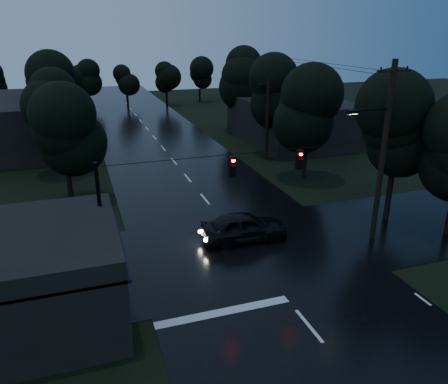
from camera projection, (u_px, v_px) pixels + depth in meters
main_road at (174, 162)px, 40.00m from camera, size 12.00×120.00×0.02m
cross_street at (246, 249)px, 24.03m from camera, size 60.00×9.00×0.02m
building_far_right at (292, 120)px, 47.01m from camera, size 10.00×14.00×4.40m
building_far_left at (14, 124)px, 43.77m from camera, size 10.00×16.00×5.00m
utility_pole_main at (382, 150)px, 23.55m from camera, size 3.50×0.30×10.00m
utility_pole_far at (267, 118)px, 39.38m from camera, size 2.00×0.30×7.50m
anchor_pole_left at (102, 226)px, 19.83m from camera, size 0.18×0.18×6.00m
span_signals at (266, 162)px, 21.47m from camera, size 15.00×0.37×1.12m
tree_corner_near at (399, 126)px, 25.85m from camera, size 4.48×4.48×9.44m
tree_left_a at (62, 130)px, 28.35m from camera, size 3.92×3.92×8.26m
tree_left_b at (55, 106)px, 35.14m from camera, size 4.20×4.20×8.85m
tree_left_c at (50, 87)px, 43.69m from camera, size 4.48×4.48×9.44m
tree_right_a at (308, 109)px, 33.66m from camera, size 4.20×4.20×8.85m
tree_right_b at (272, 91)px, 40.80m from camera, size 4.48×4.48×9.44m
tree_right_c at (240, 76)px, 49.72m from camera, size 4.76×4.76×10.03m
car at (244, 227)px, 24.85m from camera, size 5.04×2.25×1.68m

